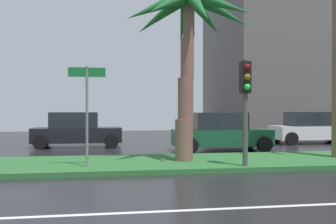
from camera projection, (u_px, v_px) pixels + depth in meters
The scene contains 10 objects.
ground_plane at pixel (88, 164), 13.98m from camera, with size 90.00×42.00×0.10m, color black.
near_lane_divider_stripe at pixel (76, 215), 7.08m from camera, with size 81.00×0.14×0.01m, color white.
median_strip at pixel (87, 165), 13.00m from camera, with size 85.50×4.00×0.15m, color #2D6B33.
palm_tree_centre at pixel (189, 22), 13.56m from camera, with size 4.46×4.20×6.06m.
traffic_signal_median_right at pixel (245, 93), 12.15m from camera, with size 0.28×0.43×3.23m.
street_name_sign at pixel (87, 102), 11.99m from camera, with size 1.10×0.08×3.00m.
car_in_traffic_leading at pixel (76, 130), 19.88m from camera, with size 4.30×2.02×1.72m.
car_in_traffic_second at pixel (221, 132), 18.03m from camera, with size 4.30×2.02×1.72m.
car_in_traffic_third at pixel (311, 128), 22.04m from camera, with size 4.30×2.02×1.72m.
building_far_right at pixel (326, 42), 35.45m from camera, with size 19.45×11.30×15.56m.
Camera 1 is at (0.40, -5.24, 1.86)m, focal length 43.10 mm.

